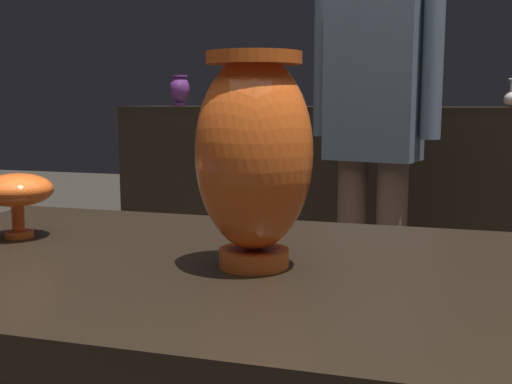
{
  "coord_description": "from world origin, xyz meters",
  "views": [
    {
      "loc": [
        0.23,
        -0.8,
        1.02
      ],
      "look_at": [
        0.0,
        -0.01,
        0.9
      ],
      "focal_mm": 44.23,
      "sensor_mm": 36.0,
      "label": 1
    }
  ],
  "objects_px": {
    "vase_left_accent": "(17,192)",
    "vase_centerpiece": "(255,153)",
    "shelf_vase_far_left": "(180,89)",
    "shelf_vase_left": "(281,90)",
    "visitor_center_back": "(374,116)",
    "shelf_vase_right": "(512,98)",
    "shelf_vase_center": "(391,90)"
  },
  "relations": [
    {
      "from": "vase_centerpiece",
      "to": "shelf_vase_far_left",
      "type": "xyz_separation_m",
      "value": [
        -1.04,
        2.18,
        0.12
      ]
    },
    {
      "from": "shelf_vase_far_left",
      "to": "visitor_center_back",
      "type": "bearing_deg",
      "value": -33.52
    },
    {
      "from": "shelf_vase_far_left",
      "to": "shelf_vase_left",
      "type": "xyz_separation_m",
      "value": [
        0.52,
        0.02,
        -0.0
      ]
    },
    {
      "from": "shelf_vase_center",
      "to": "visitor_center_back",
      "type": "relative_size",
      "value": 0.09
    },
    {
      "from": "shelf_vase_far_left",
      "to": "shelf_vase_center",
      "type": "relative_size",
      "value": 1.11
    },
    {
      "from": "vase_centerpiece",
      "to": "vase_left_accent",
      "type": "distance_m",
      "value": 0.43
    },
    {
      "from": "vase_left_accent",
      "to": "visitor_center_back",
      "type": "xyz_separation_m",
      "value": [
        0.42,
        1.43,
        0.09
      ]
    },
    {
      "from": "shelf_vase_center",
      "to": "shelf_vase_far_left",
      "type": "bearing_deg",
      "value": -175.24
    },
    {
      "from": "vase_left_accent",
      "to": "shelf_vase_right",
      "type": "bearing_deg",
      "value": 65.84
    },
    {
      "from": "shelf_vase_left",
      "to": "visitor_center_back",
      "type": "bearing_deg",
      "value": -53.62
    },
    {
      "from": "vase_left_accent",
      "to": "shelf_vase_right",
      "type": "height_order",
      "value": "shelf_vase_right"
    },
    {
      "from": "shelf_vase_center",
      "to": "shelf_vase_left",
      "type": "bearing_deg",
      "value": -172.55
    },
    {
      "from": "shelf_vase_center",
      "to": "shelf_vase_right",
      "type": "relative_size",
      "value": 1.13
    },
    {
      "from": "shelf_vase_right",
      "to": "visitor_center_back",
      "type": "distance_m",
      "value": 0.85
    },
    {
      "from": "vase_centerpiece",
      "to": "visitor_center_back",
      "type": "relative_size",
      "value": 0.17
    },
    {
      "from": "shelf_vase_left",
      "to": "shelf_vase_center",
      "type": "bearing_deg",
      "value": 7.45
    },
    {
      "from": "vase_centerpiece",
      "to": "shelf_vase_right",
      "type": "xyz_separation_m",
      "value": [
        0.52,
        2.16,
        0.08
      ]
    },
    {
      "from": "shelf_vase_far_left",
      "to": "visitor_center_back",
      "type": "distance_m",
      "value": 1.26
    },
    {
      "from": "shelf_vase_center",
      "to": "shelf_vase_left",
      "type": "xyz_separation_m",
      "value": [
        -0.52,
        -0.07,
        0.01
      ]
    },
    {
      "from": "shelf_vase_left",
      "to": "visitor_center_back",
      "type": "relative_size",
      "value": 0.08
    },
    {
      "from": "shelf_vase_left",
      "to": "vase_centerpiece",
      "type": "bearing_deg",
      "value": -76.69
    },
    {
      "from": "visitor_center_back",
      "to": "vase_left_accent",
      "type": "bearing_deg",
      "value": 87.23
    },
    {
      "from": "shelf_vase_right",
      "to": "shelf_vase_center",
      "type": "bearing_deg",
      "value": 167.89
    },
    {
      "from": "vase_left_accent",
      "to": "shelf_vase_right",
      "type": "distance_m",
      "value": 2.3
    },
    {
      "from": "vase_centerpiece",
      "to": "shelf_vase_right",
      "type": "height_order",
      "value": "shelf_vase_right"
    },
    {
      "from": "vase_left_accent",
      "to": "vase_centerpiece",
      "type": "bearing_deg",
      "value": -8.98
    },
    {
      "from": "shelf_vase_far_left",
      "to": "shelf_vase_left",
      "type": "distance_m",
      "value": 0.52
    },
    {
      "from": "vase_centerpiece",
      "to": "visitor_center_back",
      "type": "distance_m",
      "value": 1.49
    },
    {
      "from": "shelf_vase_far_left",
      "to": "vase_centerpiece",
      "type": "bearing_deg",
      "value": -64.51
    },
    {
      "from": "vase_left_accent",
      "to": "shelf_vase_left",
      "type": "relative_size",
      "value": 0.88
    },
    {
      "from": "vase_centerpiece",
      "to": "visitor_center_back",
      "type": "bearing_deg",
      "value": 89.95
    },
    {
      "from": "shelf_vase_right",
      "to": "shelf_vase_left",
      "type": "xyz_separation_m",
      "value": [
        -1.04,
        0.04,
        0.04
      ]
    }
  ]
}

